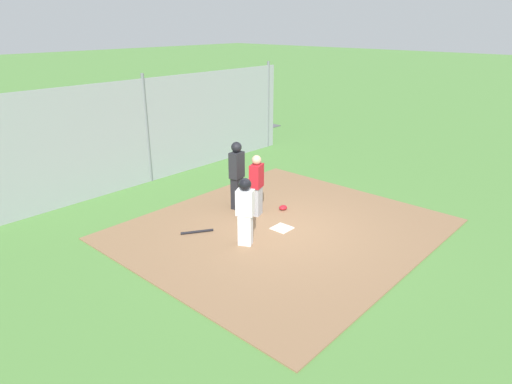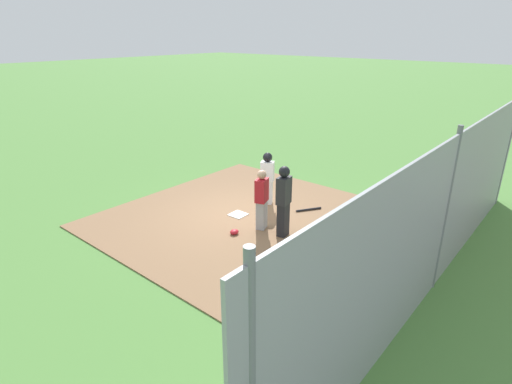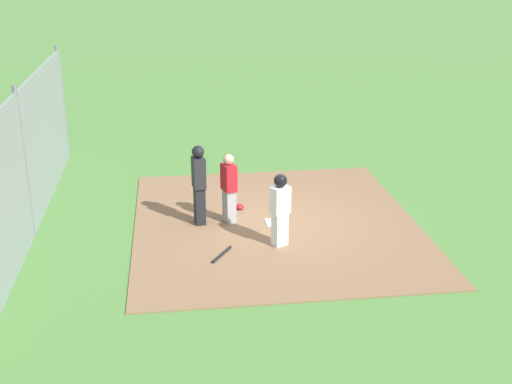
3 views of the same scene
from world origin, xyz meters
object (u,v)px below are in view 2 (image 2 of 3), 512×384
umpire (284,200)px  baseball_bat (309,209)px  runner (267,175)px  catcher_mask (234,232)px  catcher (262,199)px  home_plate (238,215)px

umpire → baseball_bat: bearing=-88.2°
runner → baseball_bat: bearing=78.2°
umpire → runner: (1.38, 1.61, -0.09)m
runner → catcher_mask: size_ratio=6.62×
catcher_mask → catcher: bearing=-23.7°
runner → catcher_mask: bearing=-11.4°
catcher_mask → runner: bearing=16.2°
umpire → baseball_bat: 2.02m
home_plate → umpire: size_ratio=0.24×
home_plate → catcher: catcher is taller
home_plate → umpire: bearing=-96.2°
catcher_mask → umpire: bearing=-52.9°
runner → umpire: bearing=21.7°
catcher → umpire: umpire is taller
catcher → umpire: bearing=163.4°
catcher → baseball_bat: catcher is taller
home_plate → baseball_bat: bearing=-41.2°
baseball_bat → home_plate: bearing=-8.8°
home_plate → catcher: (-0.22, -1.04, 0.83)m
runner → home_plate: bearing=-32.5°
home_plate → runner: bearing=-4.8°
home_plate → runner: (1.20, -0.10, 0.89)m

